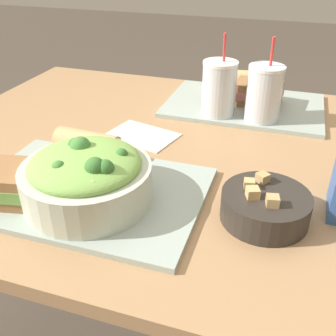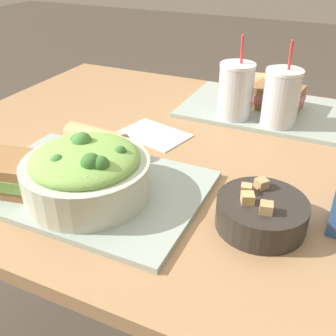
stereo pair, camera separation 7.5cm
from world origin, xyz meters
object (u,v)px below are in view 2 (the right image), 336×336
object	(u,v)px
baguette_near	(97,140)
sandwich_far	(277,97)
salad_bowl	(86,171)
drink_cup_dark	(235,92)
baguette_far	(251,82)
napkin_folded	(154,134)
soup_bowl	(261,212)
drink_cup_red	(281,99)
sandwich_near	(8,172)

from	to	relation	value
baguette_near	sandwich_far	bearing A→B (deg)	-31.88
salad_bowl	sandwich_far	size ratio (longest dim) A/B	1.63
salad_bowl	drink_cup_dark	bearing A→B (deg)	73.25
baguette_near	baguette_far	xyz separation A→B (m)	(0.21, 0.55, 0.00)
baguette_far	napkin_folded	xyz separation A→B (m)	(-0.15, -0.40, -0.04)
salad_bowl	soup_bowl	distance (m)	0.33
salad_bowl	drink_cup_red	xyz separation A→B (m)	(0.26, 0.48, 0.02)
soup_bowl	sandwich_near	bearing A→B (deg)	-168.18
baguette_far	sandwich_far	bearing A→B (deg)	-146.15
sandwich_near	baguette_near	size ratio (longest dim) A/B	1.04
baguette_near	drink_cup_red	distance (m)	0.48
soup_bowl	napkin_folded	xyz separation A→B (m)	(-0.33, 0.25, -0.03)
salad_bowl	drink_cup_dark	size ratio (longest dim) A/B	1.09
sandwich_near	baguette_near	xyz separation A→B (m)	(0.08, 0.19, -0.00)
sandwich_near	sandwich_far	world-z (taller)	same
soup_bowl	drink_cup_red	size ratio (longest dim) A/B	0.72
soup_bowl	baguette_near	bearing A→B (deg)	166.87
drink_cup_red	napkin_folded	xyz separation A→B (m)	(-0.28, -0.17, -0.08)
soup_bowl	baguette_near	size ratio (longest dim) A/B	1.06
sandwich_near	sandwich_far	distance (m)	0.75
baguette_near	baguette_far	bearing A→B (deg)	-17.17
sandwich_far	drink_cup_red	distance (m)	0.12
baguette_far	drink_cup_dark	size ratio (longest dim) A/B	0.64
salad_bowl	soup_bowl	size ratio (longest dim) A/B	1.52
soup_bowl	sandwich_near	distance (m)	0.49
sandwich_near	napkin_folded	bearing A→B (deg)	55.86
baguette_near	soup_bowl	bearing A→B (deg)	-99.25
salad_bowl	sandwich_near	bearing A→B (deg)	-165.15
napkin_folded	sandwich_far	bearing A→B (deg)	48.62
salad_bowl	sandwich_far	world-z (taller)	salad_bowl
sandwich_far	drink_cup_dark	distance (m)	0.15
salad_bowl	sandwich_near	distance (m)	0.16
soup_bowl	drink_cup_dark	size ratio (longest dim) A/B	0.72
salad_bowl	soup_bowl	xyz separation A→B (m)	(0.32, 0.06, -0.03)
soup_bowl	salad_bowl	bearing A→B (deg)	-169.69
soup_bowl	sandwich_near	world-z (taller)	sandwich_near
sandwich_near	drink_cup_dark	world-z (taller)	drink_cup_dark
salad_bowl	drink_cup_red	distance (m)	0.55
sandwich_near	baguette_near	world-z (taller)	sandwich_near
salad_bowl	napkin_folded	bearing A→B (deg)	92.48
soup_bowl	drink_cup_red	bearing A→B (deg)	97.34
soup_bowl	drink_cup_dark	distance (m)	0.46
salad_bowl	baguette_far	xyz separation A→B (m)	(0.13, 0.70, -0.02)
salad_bowl	baguette_far	world-z (taller)	salad_bowl
soup_bowl	baguette_far	world-z (taller)	same
baguette_far	drink_cup_dark	world-z (taller)	drink_cup_dark
napkin_folded	drink_cup_dark	bearing A→B (deg)	47.87
napkin_folded	sandwich_near	bearing A→B (deg)	-112.41
drink_cup_dark	sandwich_far	bearing A→B (deg)	49.83
salad_bowl	sandwich_far	distance (m)	0.64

